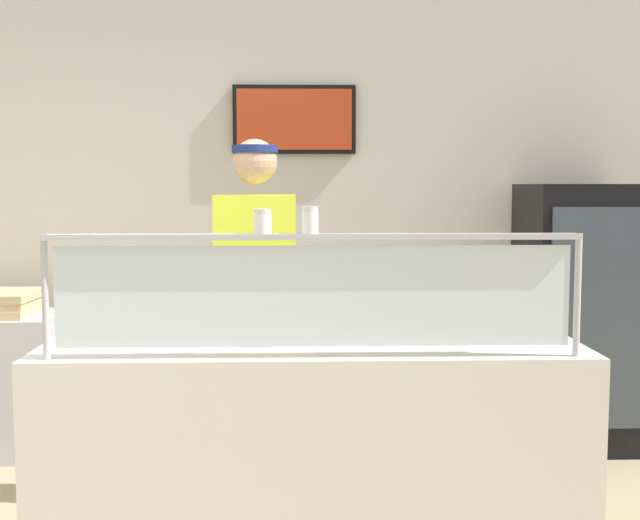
# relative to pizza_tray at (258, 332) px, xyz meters

# --- Properties ---
(ground_plane) EXTENTS (12.00, 12.00, 0.00)m
(ground_plane) POSITION_rel_pizza_tray_xyz_m (0.21, 0.52, -0.97)
(ground_plane) COLOR tan
(ground_plane) RESTS_ON ground
(shop_rear_unit) EXTENTS (6.43, 0.13, 2.70)m
(shop_rear_unit) POSITION_rel_pizza_tray_xyz_m (0.21, 1.99, 0.39)
(shop_rear_unit) COLOR beige
(shop_rear_unit) RESTS_ON ground
(serving_counter) EXTENTS (2.03, 0.75, 0.95)m
(serving_counter) POSITION_rel_pizza_tray_xyz_m (0.21, -0.11, -0.49)
(serving_counter) COLOR silver
(serving_counter) RESTS_ON ground
(sneeze_guard) EXTENTS (1.85, 0.06, 0.43)m
(sneeze_guard) POSITION_rel_pizza_tray_xyz_m (0.21, -0.42, 0.26)
(sneeze_guard) COLOR #B2B5BC
(sneeze_guard) RESTS_ON serving_counter
(pizza_tray) EXTENTS (0.48, 0.48, 0.04)m
(pizza_tray) POSITION_rel_pizza_tray_xyz_m (0.00, 0.00, 0.00)
(pizza_tray) COLOR #9EA0A8
(pizza_tray) RESTS_ON serving_counter
(pizza_server) EXTENTS (0.13, 0.29, 0.01)m
(pizza_server) POSITION_rel_pizza_tray_xyz_m (0.01, -0.02, 0.02)
(pizza_server) COLOR #ADAFB7
(pizza_server) RESTS_ON pizza_tray
(parmesan_shaker) EXTENTS (0.06, 0.06, 0.08)m
(parmesan_shaker) POSITION_rel_pizza_tray_xyz_m (0.04, -0.42, 0.45)
(parmesan_shaker) COLOR white
(parmesan_shaker) RESTS_ON sneeze_guard
(pepper_flake_shaker) EXTENTS (0.06, 0.06, 0.09)m
(pepper_flake_shaker) POSITION_rel_pizza_tray_xyz_m (0.20, -0.42, 0.45)
(pepper_flake_shaker) COLOR white
(pepper_flake_shaker) RESTS_ON sneeze_guard
(worker_figure) EXTENTS (0.41, 0.50, 1.76)m
(worker_figure) POSITION_rel_pizza_tray_xyz_m (-0.03, 0.64, 0.04)
(worker_figure) COLOR #23232D
(worker_figure) RESTS_ON ground
(drink_fridge) EXTENTS (0.64, 0.66, 1.55)m
(drink_fridge) POSITION_rel_pizza_tray_xyz_m (1.83, 1.55, -0.19)
(drink_fridge) COLOR black
(drink_fridge) RESTS_ON ground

